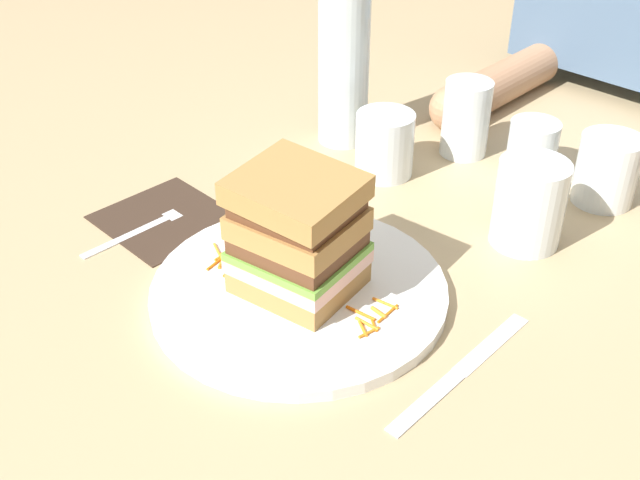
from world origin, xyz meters
name	(u,v)px	position (x,y,z in m)	size (l,w,h in m)	color
ground_plane	(289,295)	(0.00, 0.00, 0.00)	(3.00, 3.00, 0.00)	tan
main_plate	(299,291)	(0.01, 0.01, 0.01)	(0.29, 0.29, 0.01)	white
sandwich	(298,234)	(0.01, 0.01, 0.08)	(0.13, 0.12, 0.13)	#A87A42
carrot_shred_0	(237,249)	(-0.08, 0.00, 0.01)	(0.00, 0.00, 0.03)	orange
carrot_shred_1	(257,254)	(-0.06, 0.01, 0.01)	(0.00, 0.00, 0.02)	orange
carrot_shred_2	(224,248)	(-0.09, 0.00, 0.01)	(0.00, 0.00, 0.03)	orange
carrot_shred_3	(225,255)	(-0.08, -0.01, 0.01)	(0.00, 0.00, 0.03)	orange
carrot_shred_4	(244,258)	(-0.06, 0.00, 0.01)	(0.00, 0.00, 0.02)	orange
carrot_shred_5	(229,269)	(-0.06, -0.02, 0.01)	(0.00, 0.00, 0.03)	orange
carrot_shred_6	(218,252)	(-0.09, -0.01, 0.01)	(0.00, 0.00, 0.03)	orange
carrot_shred_7	(216,262)	(-0.08, -0.03, 0.01)	(0.00, 0.00, 0.03)	orange
carrot_shred_8	(222,261)	(-0.08, -0.02, 0.01)	(0.00, 0.00, 0.02)	orange
carrot_shred_9	(361,313)	(0.08, 0.02, 0.01)	(0.00, 0.00, 0.03)	orange
carrot_shred_10	(374,325)	(0.10, 0.01, 0.01)	(0.00, 0.00, 0.02)	orange
carrot_shred_11	(362,329)	(0.10, 0.00, 0.01)	(0.00, 0.00, 0.02)	orange
carrot_shred_12	(385,303)	(0.09, 0.04, 0.01)	(0.00, 0.00, 0.03)	orange
carrot_shred_13	(379,312)	(0.09, 0.03, 0.01)	(0.00, 0.00, 0.02)	orange
carrot_shred_14	(388,314)	(0.10, 0.03, 0.01)	(0.00, 0.00, 0.03)	orange
carrot_shred_15	(371,331)	(0.11, 0.00, 0.01)	(0.00, 0.00, 0.02)	orange
carrot_shred_16	(367,324)	(0.10, 0.01, 0.01)	(0.00, 0.00, 0.03)	orange
napkin_dark	(167,218)	(-0.20, 0.00, 0.00)	(0.14, 0.13, 0.00)	#38281E
fork	(150,223)	(-0.20, -0.02, 0.00)	(0.02, 0.17, 0.00)	silver
knife	(458,374)	(0.19, 0.02, 0.00)	(0.02, 0.20, 0.00)	silver
juice_glass	(529,206)	(0.12, 0.25, 0.04)	(0.08, 0.08, 0.10)	white
water_bottle	(344,46)	(-0.19, 0.29, 0.13)	(0.07, 0.07, 0.29)	silver
empty_tumbler_0	(466,118)	(-0.05, 0.37, 0.05)	(0.06, 0.06, 0.10)	silver
empty_tumbler_1	(532,149)	(0.04, 0.38, 0.04)	(0.06, 0.06, 0.07)	silver
empty_tumbler_2	(385,144)	(-0.09, 0.26, 0.04)	(0.07, 0.07, 0.08)	silver
empty_tumbler_3	(607,170)	(0.14, 0.38, 0.04)	(0.07, 0.07, 0.08)	silver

